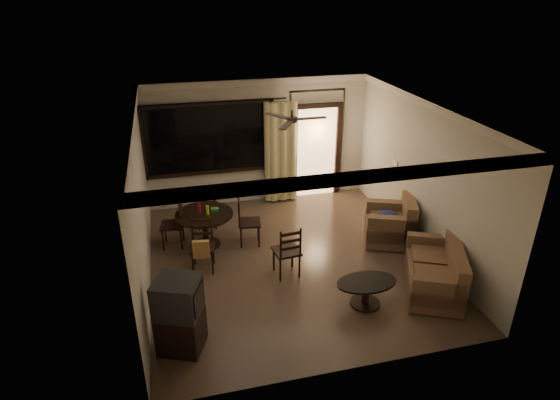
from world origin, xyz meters
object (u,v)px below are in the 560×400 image
object	(u,v)px
tv_cabinet	(180,315)
dining_chair_north	(207,214)
dining_chair_south	(203,255)
dining_table	(205,220)
sofa	(437,272)
armchair	(392,224)
dining_chair_east	(249,230)
dining_chair_west	(174,233)
side_chair	(287,260)
coffee_table	(366,289)

from	to	relation	value
tv_cabinet	dining_chair_north	bearing A→B (deg)	100.14
dining_chair_south	dining_chair_north	world-z (taller)	same
dining_table	tv_cabinet	size ratio (longest dim) A/B	0.98
dining_table	sofa	world-z (taller)	dining_table
tv_cabinet	armchair	world-z (taller)	tv_cabinet
dining_table	dining_chair_east	bearing A→B (deg)	-8.90
dining_chair_east	dining_chair_south	bearing A→B (deg)	135.70
dining_table	dining_chair_west	size ratio (longest dim) A/B	1.15
side_chair	dining_table	bearing A→B (deg)	-52.20
tv_cabinet	sofa	xyz separation A→B (m)	(4.15, 0.36, -0.24)
dining_chair_east	side_chair	distance (m)	1.29
dining_chair_west	dining_chair_north	bearing A→B (deg)	140.96
side_chair	dining_chair_south	bearing A→B (deg)	-24.97
dining_chair_south	coffee_table	distance (m)	2.88
dining_table	coffee_table	bearing A→B (deg)	-47.37
sofa	armchair	world-z (taller)	armchair
dining_table	coffee_table	size ratio (longest dim) A/B	1.13
dining_chair_east	sofa	size ratio (longest dim) A/B	0.55
armchair	coffee_table	xyz separation A→B (m)	(-1.29, -1.71, -0.09)
side_chair	coffee_table	bearing A→B (deg)	126.77
dining_table	dining_chair_south	size ratio (longest dim) A/B	1.15
dining_chair_south	tv_cabinet	distance (m)	1.96
dining_table	sofa	size ratio (longest dim) A/B	0.63
dining_table	armchair	distance (m)	3.62
dining_chair_south	tv_cabinet	xyz separation A→B (m)	(-0.48, -1.88, 0.26)
dining_chair_west	dining_chair_south	bearing A→B (deg)	34.33
armchair	coffee_table	distance (m)	2.14
dining_table	dining_chair_north	size ratio (longest dim) A/B	1.15
dining_chair_south	dining_chair_north	bearing A→B (deg)	90.00
dining_chair_west	dining_chair_south	xyz separation A→B (m)	(0.47, -0.98, 0.02)
dining_chair_west	dining_chair_east	bearing A→B (deg)	88.61
dining_chair_east	side_chair	bearing A→B (deg)	-151.54
dining_chair_north	dining_chair_west	bearing A→B (deg)	50.96
dining_table	dining_chair_north	xyz separation A→B (m)	(0.12, 0.78, -0.26)
dining_chair_west	dining_chair_north	size ratio (longest dim) A/B	1.00
dining_chair_south	armchair	world-z (taller)	dining_chair_south
dining_chair_west	tv_cabinet	xyz separation A→B (m)	(-0.01, -2.86, 0.28)
dining_chair_north	coffee_table	world-z (taller)	dining_chair_north
tv_cabinet	armchair	bearing A→B (deg)	47.47
dining_chair_south	armchair	bearing A→B (deg)	10.50
armchair	dining_table	bearing A→B (deg)	-170.17
dining_chair_west	sofa	world-z (taller)	dining_chair_west
tv_cabinet	armchair	distance (m)	4.61
dining_chair_south	dining_chair_east	bearing A→B (deg)	45.70
coffee_table	dining_chair_south	bearing A→B (deg)	146.16
dining_chair_south	coffee_table	bearing A→B (deg)	-25.04
armchair	dining_chair_east	bearing A→B (deg)	-171.04
tv_cabinet	dining_chair_south	bearing A→B (deg)	97.65
dining_chair_west	dining_chair_south	size ratio (longest dim) A/B	1.00
dining_chair_east	dining_chair_north	distance (m)	1.15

